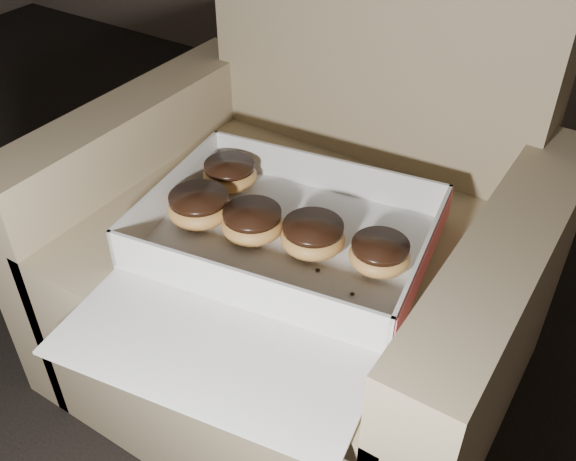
# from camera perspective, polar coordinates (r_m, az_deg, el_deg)

# --- Properties ---
(armchair) EXTENTS (0.81, 0.68, 0.84)m
(armchair) POSITION_cam_1_polar(r_m,az_deg,el_deg) (1.18, 1.44, -2.39)
(armchair) COLOR tan
(armchair) RESTS_ON floor
(bakery_box) EXTENTS (0.50, 0.57, 0.07)m
(bakery_box) POSITION_cam_1_polar(r_m,az_deg,el_deg) (0.98, -0.91, -2.19)
(bakery_box) COLOR silver
(bakery_box) RESTS_ON armchair
(donut_a) EXTENTS (0.10, 0.10, 0.05)m
(donut_a) POSITION_cam_1_polar(r_m,az_deg,el_deg) (1.06, -7.89, 2.07)
(donut_a) COLOR #BE8B42
(donut_a) RESTS_ON bakery_box
(donut_b) EXTENTS (0.10, 0.10, 0.05)m
(donut_b) POSITION_cam_1_polar(r_m,az_deg,el_deg) (0.99, 2.22, -0.51)
(donut_b) COLOR #BE8B42
(donut_b) RESTS_ON bakery_box
(donut_c) EXTENTS (0.09, 0.09, 0.05)m
(donut_c) POSITION_cam_1_polar(r_m,az_deg,el_deg) (0.97, 8.15, -2.12)
(donut_c) COLOR #BE8B42
(donut_c) RESTS_ON bakery_box
(donut_d) EXTENTS (0.10, 0.10, 0.05)m
(donut_d) POSITION_cam_1_polar(r_m,az_deg,el_deg) (1.02, -3.18, 0.68)
(donut_d) COLOR #BE8B42
(donut_d) RESTS_ON bakery_box
(donut_e) EXTENTS (0.10, 0.10, 0.05)m
(donut_e) POSITION_cam_1_polar(r_m,az_deg,el_deg) (1.14, -5.19, 5.02)
(donut_e) COLOR #BE8B42
(donut_e) RESTS_ON bakery_box
(crumb_a) EXTENTS (0.01, 0.01, 0.00)m
(crumb_a) POSITION_cam_1_polar(r_m,az_deg,el_deg) (0.90, -0.94, -6.97)
(crumb_a) COLOR black
(crumb_a) RESTS_ON bakery_box
(crumb_b) EXTENTS (0.01, 0.01, 0.00)m
(crumb_b) POSITION_cam_1_polar(r_m,az_deg,el_deg) (0.93, 5.73, -5.63)
(crumb_b) COLOR black
(crumb_b) RESTS_ON bakery_box
(crumb_c) EXTENTS (0.01, 0.01, 0.00)m
(crumb_c) POSITION_cam_1_polar(r_m,az_deg,el_deg) (0.96, 2.65, -3.53)
(crumb_c) COLOR black
(crumb_c) RESTS_ON bakery_box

